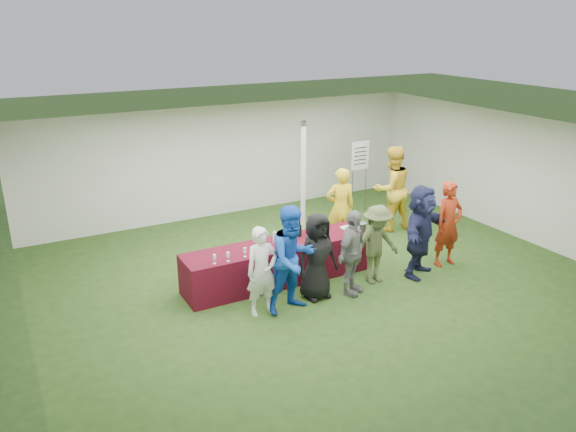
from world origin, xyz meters
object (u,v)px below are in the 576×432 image
dump_bucket (361,227)px  customer_1 (293,259)px  customer_4 (376,244)px  customer_0 (262,271)px  staff_pourer (340,208)px  customer_3 (352,253)px  wine_list_sign (360,161)px  customer_2 (317,256)px  staff_back (391,189)px  serving_table (278,262)px  customer_6 (448,224)px  customer_5 (421,231)px

dump_bucket → customer_1: bearing=-156.4°
dump_bucket → customer_4: bearing=-99.6°
customer_0 → staff_pourer: bearing=35.2°
dump_bucket → customer_0: (-2.46, -0.73, -0.08)m
customer_4 → customer_0: bearing=179.0°
customer_0 → customer_3: (1.69, -0.11, 0.02)m
wine_list_sign → customer_2: 4.79m
customer_1 → customer_4: 1.86m
dump_bucket → staff_pourer: size_ratio=0.12×
staff_back → customer_3: (-2.61, -2.24, -0.20)m
serving_table → customer_4: bearing=-29.6°
staff_back → customer_3: staff_back is taller
dump_bucket → serving_table: bearing=172.5°
dump_bucket → customer_6: 1.74m
staff_back → customer_1: 4.42m
staff_back → customer_6: 2.11m
dump_bucket → staff_pourer: (0.26, 1.11, 0.03)m
customer_1 → serving_table: bearing=68.2°
customer_2 → wine_list_sign: bearing=42.6°
serving_table → customer_4: size_ratio=2.41×
serving_table → customer_2: bearing=-71.6°
customer_0 → serving_table: bearing=51.4°
staff_pourer → customer_4: size_ratio=1.16×
customer_4 → customer_6: customer_6 is taller
dump_bucket → customer_1: size_ratio=0.12×
serving_table → customer_5: customer_5 is taller
customer_5 → customer_6: (0.79, 0.11, -0.04)m
dump_bucket → customer_3: bearing=-132.7°
customer_4 → customer_1: bearing=-176.7°
staff_pourer → staff_back: size_ratio=0.88×
serving_table → customer_6: (3.26, -0.90, 0.48)m
serving_table → customer_4: customer_4 is taller
serving_table → staff_back: (3.51, 1.19, 0.60)m
customer_3 → customer_2: bearing=134.2°
staff_pourer → customer_5: bearing=121.2°
serving_table → customer_2: size_ratio=2.32×
staff_back → wine_list_sign: bearing=-91.3°
staff_pourer → customer_5: 1.97m
customer_0 → customer_1: size_ratio=0.83×
wine_list_sign → customer_5: 3.76m
customer_0 → customer_5: bearing=0.1°
staff_back → customer_6: size_ratio=1.15×
customer_4 → customer_3: bearing=-168.0°
serving_table → customer_0: size_ratio=2.37×
dump_bucket → wine_list_sign: 3.41m
customer_1 → staff_back: bearing=23.8°
customer_1 → customer_2: 0.62m
staff_pourer → customer_4: (-0.37, -1.77, -0.12)m
wine_list_sign → customer_0: 5.64m
customer_4 → customer_5: size_ratio=0.84×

